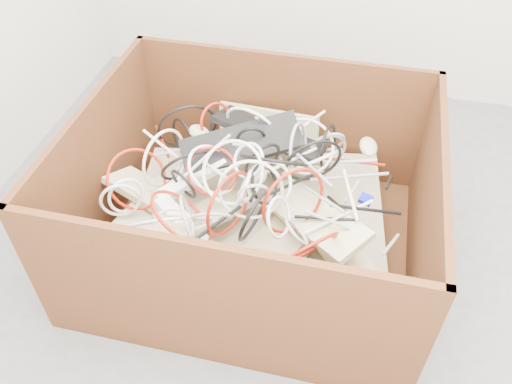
% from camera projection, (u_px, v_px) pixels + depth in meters
% --- Properties ---
extents(ground, '(3.00, 3.00, 0.00)m').
position_uv_depth(ground, '(318.00, 302.00, 1.97)').
color(ground, '#525254').
rests_on(ground, ground).
extents(cardboard_box, '(1.25, 1.04, 0.62)m').
position_uv_depth(cardboard_box, '(250.00, 223.00, 2.05)').
color(cardboard_box, '#3F250F').
rests_on(cardboard_box, ground).
extents(keyboard_pile, '(1.19, 0.91, 0.40)m').
position_uv_depth(keyboard_pile, '(259.00, 189.00, 1.99)').
color(keyboard_pile, beige).
rests_on(keyboard_pile, cardboard_box).
extents(mice_scatter, '(0.76, 0.74, 0.18)m').
position_uv_depth(mice_scatter, '(244.00, 184.00, 1.90)').
color(mice_scatter, '#BAB296').
rests_on(mice_scatter, keyboard_pile).
extents(power_strip_left, '(0.23, 0.22, 0.11)m').
position_uv_depth(power_strip_left, '(192.00, 179.00, 1.90)').
color(power_strip_left, white).
rests_on(power_strip_left, keyboard_pile).
extents(power_strip_right, '(0.28, 0.21, 0.10)m').
position_uv_depth(power_strip_right, '(186.00, 228.00, 1.81)').
color(power_strip_right, white).
rests_on(power_strip_right, keyboard_pile).
extents(vga_plug, '(0.06, 0.05, 0.03)m').
position_uv_depth(vga_plug, '(366.00, 199.00, 1.85)').
color(vga_plug, '#0B16AB').
rests_on(vga_plug, keyboard_pile).
extents(cable_tangle, '(1.07, 0.85, 0.40)m').
position_uv_depth(cable_tangle, '(240.00, 176.00, 1.86)').
color(cable_tangle, black).
rests_on(cable_tangle, keyboard_pile).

